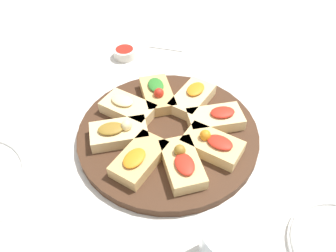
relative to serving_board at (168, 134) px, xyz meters
name	(u,v)px	position (x,y,z in m)	size (l,w,h in m)	color
ground_plane	(168,137)	(0.00, 0.00, -0.01)	(3.00, 3.00, 0.00)	silver
serving_board	(168,134)	(0.00, 0.00, 0.00)	(0.41, 0.41, 0.02)	#422819
focaccia_slice_0	(212,145)	(-0.11, 0.01, 0.03)	(0.13, 0.08, 0.05)	#DBB775
focaccia_slice_1	(216,119)	(-0.09, -0.07, 0.03)	(0.14, 0.13, 0.04)	#E5C689
focaccia_slice_2	(192,98)	(-0.01, -0.11, 0.03)	(0.08, 0.13, 0.04)	#E5C689
focaccia_slice_3	(157,94)	(0.07, -0.08, 0.03)	(0.13, 0.14, 0.05)	tan
focaccia_slice_4	(128,108)	(0.11, -0.01, 0.03)	(0.13, 0.08, 0.04)	#E5C689
focaccia_slice_5	(119,133)	(0.08, 0.07, 0.03)	(0.14, 0.13, 0.05)	#E5C689
focaccia_slice_6	(139,159)	(0.01, 0.11, 0.03)	(0.08, 0.13, 0.04)	tan
focaccia_slice_7	(182,163)	(-0.07, 0.08, 0.03)	(0.13, 0.14, 0.05)	#DBB775
water_glass	(223,246)	(-0.21, 0.21, 0.04)	(0.08, 0.08, 0.10)	silver
napkin_stack	(168,40)	(0.19, -0.36, -0.01)	(0.11, 0.09, 0.01)	white
dipping_bowl	(125,53)	(0.26, -0.23, 0.00)	(0.07, 0.07, 0.03)	silver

